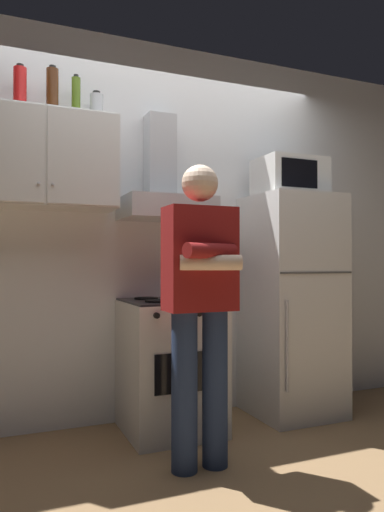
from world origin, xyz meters
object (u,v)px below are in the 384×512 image
Objects in this scene: upper_cabinet at (43,160)px; stove_oven at (170,365)px; bottle_rum_dark at (52,91)px; cooking_pot at (196,292)px; microwave at (290,178)px; bottle_soda_red at (20,88)px; refrigerator at (291,304)px; bottle_canister_steel at (96,107)px; bottle_olive_oil at (76,97)px; range_hood at (164,192)px; person_standing at (200,301)px.

stove_oven is at bearing -8.90° from upper_cabinet.
upper_cabinet is 0.45m from bottle_rum_dark.
cooking_pot is 1.00× the size of bottle_rum_dark.
bottle_soda_red is at bearing 176.09° from microwave.
microwave is (-0.00, 0.02, 0.94)m from refrigerator.
bottle_rum_dark reaches higher than bottle_canister_steel.
bottle_soda_red is at bearing 170.58° from upper_cabinet.
bottle_olive_oil is 1.48× the size of bottle_canister_steel.
bottle_canister_steel is at bearing 1.92° from bottle_soda_red.
bottle_rum_dark is (-0.87, 0.25, 1.27)m from cooking_pot.
bottle_olive_oil is (-1.54, 0.16, 1.38)m from refrigerator.
bottle_rum_dark is (-0.74, 0.13, 1.76)m from stove_oven.
bottle_rum_dark is at bearing -168.95° from bottle_olive_oil.
cooking_pot is (0.13, -0.25, -0.68)m from range_hood.
bottle_canister_steel is at bearing 174.14° from microwave.
bottle_canister_steel is (0.34, 0.04, 0.39)m from upper_cabinet.
microwave reaches higher than refrigerator.
bottle_canister_steel reaches higher than microwave.
bottle_canister_steel is (0.48, 0.02, -0.05)m from bottle_soda_red.
microwave reaches higher than stove_oven.
bottle_soda_red is (-0.89, 0.75, 1.28)m from person_standing.
range_hood is at bearing 0.09° from upper_cabinet.
bottle_soda_red reaches higher than stove_oven.
bottle_olive_oil is at bearing 176.43° from range_hood.
refrigerator is 0.98× the size of person_standing.
bottle_olive_oil reaches higher than microwave.
microwave is 1.69× the size of bottle_soda_red.
person_standing is at bearing -148.77° from refrigerator.
bottle_canister_steel is at bearing 6.00° from bottle_rum_dark.
person_standing is 5.78× the size of bottle_soda_red.
bottle_canister_steel is (-0.41, 0.77, 1.24)m from person_standing.
stove_oven is (0.80, -0.13, -1.32)m from upper_cabinet.
range_hood is 4.00× the size of bottle_canister_steel.
person_standing is 8.75× the size of bottle_canister_steel.
microwave is 0.29× the size of person_standing.
person_standing is 5.91× the size of bottle_olive_oil.
bottle_soda_red is 0.19m from bottle_rum_dark.
stove_oven is at bearing -15.42° from bottle_olive_oil.
cooking_pot is at bearing 69.70° from person_standing.
bottle_olive_oil is at bearing 2.62° from bottle_soda_red.
bottle_soda_red reaches higher than upper_cabinet.
microwave is 1.94m from bottle_soda_red.
bottle_olive_oil reaches higher than range_hood.
refrigerator is at bearing 0.04° from stove_oven.
person_standing is at bearing -110.30° from cooking_pot.
upper_cabinet is 0.56× the size of refrigerator.
bottle_soda_red reaches higher than person_standing.
bottle_olive_oil reaches higher than person_standing.
bottle_rum_dark reaches higher than cooking_pot.
microwave is at bearing 32.00° from person_standing.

